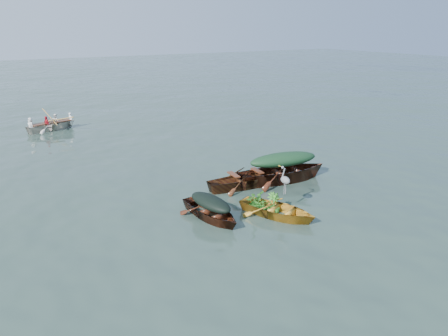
# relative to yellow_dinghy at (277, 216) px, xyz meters

# --- Properties ---
(ground) EXTENTS (140.00, 140.00, 0.00)m
(ground) POSITION_rel_yellow_dinghy_xyz_m (1.05, 2.35, 0.00)
(ground) COLOR #32463D
(ground) RESTS_ON ground
(yellow_dinghy) EXTENTS (2.51, 3.43, 0.85)m
(yellow_dinghy) POSITION_rel_yellow_dinghy_xyz_m (0.00, 0.00, 0.00)
(yellow_dinghy) COLOR gold
(yellow_dinghy) RESTS_ON ground
(dark_covered_boat) EXTENTS (1.59, 3.38, 0.79)m
(dark_covered_boat) POSITION_rel_yellow_dinghy_xyz_m (-1.84, 0.95, 0.00)
(dark_covered_boat) COLOR #452010
(dark_covered_boat) RESTS_ON ground
(green_tarp_boat) EXTENTS (5.18, 2.29, 1.21)m
(green_tarp_boat) POSITION_rel_yellow_dinghy_xyz_m (2.14, 2.43, 0.00)
(green_tarp_boat) COLOR #491D11
(green_tarp_boat) RESTS_ON ground
(open_wooden_boat) EXTENTS (4.16, 1.61, 0.93)m
(open_wooden_boat) POSITION_rel_yellow_dinghy_xyz_m (0.60, 2.67, 0.00)
(open_wooden_boat) COLOR #573215
(open_wooden_boat) RESTS_ON ground
(rowed_boat) EXTENTS (4.11, 2.23, 0.92)m
(rowed_boat) POSITION_rel_yellow_dinghy_xyz_m (-3.69, 15.84, 0.00)
(rowed_boat) COLOR silver
(rowed_boat) RESTS_ON ground
(dark_tarp_cover) EXTENTS (0.88, 1.86, 0.40)m
(dark_tarp_cover) POSITION_rel_yellow_dinghy_xyz_m (-1.84, 0.95, 0.59)
(dark_tarp_cover) COLOR black
(dark_tarp_cover) RESTS_ON dark_covered_boat
(green_tarp_cover) EXTENTS (2.85, 1.26, 0.52)m
(green_tarp_cover) POSITION_rel_yellow_dinghy_xyz_m (2.14, 2.43, 0.86)
(green_tarp_cover) COLOR #16381C
(green_tarp_cover) RESTS_ON green_tarp_boat
(thwart_benches) EXTENTS (2.09, 0.93, 0.04)m
(thwart_benches) POSITION_rel_yellow_dinghy_xyz_m (0.60, 2.67, 0.48)
(thwart_benches) COLOR #522513
(thwart_benches) RESTS_ON open_wooden_boat
(heron) EXTENTS (0.42, 0.48, 0.92)m
(heron) POSITION_rel_yellow_dinghy_xyz_m (0.48, 0.27, 0.88)
(heron) COLOR gray
(heron) RESTS_ON yellow_dinghy
(dinghy_weeds) EXTENTS (1.00, 1.11, 0.60)m
(dinghy_weeds) POSITION_rel_yellow_dinghy_xyz_m (-0.20, 0.51, 0.72)
(dinghy_weeds) COLOR #286F1D
(dinghy_weeds) RESTS_ON yellow_dinghy
(rowers) EXTENTS (2.94, 1.79, 0.76)m
(rowers) POSITION_rel_yellow_dinghy_xyz_m (-3.69, 15.84, 0.84)
(rowers) COLOR white
(rowers) RESTS_ON rowed_boat
(oars) EXTENTS (1.30, 2.66, 0.06)m
(oars) POSITION_rel_yellow_dinghy_xyz_m (-3.69, 15.84, 0.49)
(oars) COLOR olive
(oars) RESTS_ON rowed_boat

